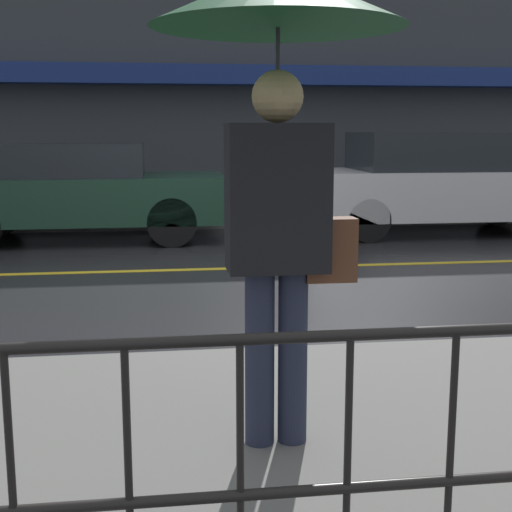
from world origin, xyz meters
TOP-DOWN VIEW (x-y plane):
  - ground_plane at (0.00, 0.00)m, footprint 80.00×80.00m
  - sidewalk_near at (0.00, -4.92)m, footprint 28.00×3.00m
  - sidewalk_far at (0.00, 4.47)m, footprint 28.00×2.10m
  - lane_marking at (0.00, 0.00)m, footprint 25.20×0.12m
  - building_storefront at (0.00, 5.64)m, footprint 28.00×0.85m
  - railing_foreground at (0.00, -6.17)m, footprint 12.00×0.04m
  - pedestrian at (0.15, -4.94)m, footprint 1.15×1.15m
  - car_dark_green at (-1.55, 2.49)m, footprint 4.21×1.77m
  - car_white at (3.93, 2.49)m, footprint 4.36×1.72m

SIDE VIEW (x-z plane):
  - ground_plane at x=0.00m, z-range 0.00..0.00m
  - lane_marking at x=0.00m, z-range 0.00..0.01m
  - sidewalk_near at x=0.00m, z-range 0.00..0.11m
  - sidewalk_far at x=0.00m, z-range 0.00..0.11m
  - railing_foreground at x=0.00m, z-range 0.22..1.14m
  - car_dark_green at x=-1.55m, z-range 0.03..1.44m
  - car_white at x=3.93m, z-range 0.00..1.57m
  - pedestrian at x=0.15m, z-range 0.77..2.97m
  - building_storefront at x=0.00m, z-range -0.01..5.36m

